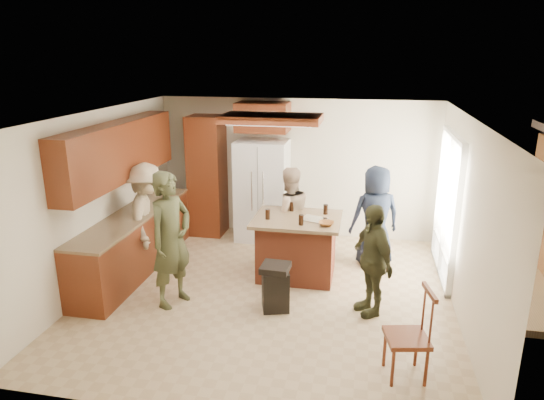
% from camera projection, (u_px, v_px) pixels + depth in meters
% --- Properties ---
extents(person_front_left, '(0.71, 0.81, 1.83)m').
position_uv_depth(person_front_left, '(171.00, 239.00, 6.34)').
color(person_front_left, '#3C3F25').
rests_on(person_front_left, ground).
extents(person_behind_left, '(0.89, 0.76, 1.57)m').
position_uv_depth(person_behind_left, '(289.00, 215.00, 7.69)').
color(person_behind_left, tan).
rests_on(person_behind_left, ground).
extents(person_behind_right, '(0.91, 0.75, 1.61)m').
position_uv_depth(person_behind_right, '(375.00, 216.00, 7.60)').
color(person_behind_right, black).
rests_on(person_behind_right, ground).
extents(person_side_right, '(0.81, 0.97, 1.48)m').
position_uv_depth(person_side_right, '(372.00, 260.00, 6.15)').
color(person_side_right, '#393A21').
rests_on(person_side_right, ground).
extents(person_counter, '(0.80, 1.19, 1.69)m').
position_uv_depth(person_counter, '(147.00, 217.00, 7.42)').
color(person_counter, tan).
rests_on(person_counter, ground).
extents(left_cabinetry, '(0.64, 3.00, 2.30)m').
position_uv_depth(left_cabinetry, '(129.00, 211.00, 7.35)').
color(left_cabinetry, maroon).
rests_on(left_cabinetry, ground).
extents(back_wall_units, '(1.80, 0.60, 2.45)m').
position_uv_depth(back_wall_units, '(221.00, 162.00, 8.74)').
color(back_wall_units, maroon).
rests_on(back_wall_units, ground).
extents(refrigerator, '(0.90, 0.76, 1.80)m').
position_uv_depth(refrigerator, '(262.00, 191.00, 8.66)').
color(refrigerator, white).
rests_on(refrigerator, ground).
extents(kitchen_island, '(1.28, 1.03, 0.93)m').
position_uv_depth(kitchen_island, '(297.00, 246.00, 7.27)').
color(kitchen_island, '#9A4027').
rests_on(kitchen_island, ground).
extents(island_items, '(1.01, 0.70, 0.15)m').
position_uv_depth(island_items, '(311.00, 218.00, 7.01)').
color(island_items, silver).
rests_on(island_items, kitchen_island).
extents(trash_bin, '(0.42, 0.42, 0.63)m').
position_uv_depth(trash_bin, '(275.00, 287.00, 6.36)').
color(trash_bin, black).
rests_on(trash_bin, ground).
extents(spindle_chair, '(0.50, 0.50, 0.99)m').
position_uv_depth(spindle_chair, '(409.00, 338.00, 4.97)').
color(spindle_chair, maroon).
rests_on(spindle_chair, ground).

